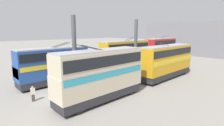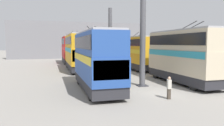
{
  "view_description": "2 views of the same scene",
  "coord_description": "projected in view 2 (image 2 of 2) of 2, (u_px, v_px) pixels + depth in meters",
  "views": [
    {
      "loc": [
        -7.33,
        -17.07,
        6.83
      ],
      "look_at": [
        8.95,
        0.11,
        2.5
      ],
      "focal_mm": 28.0,
      "sensor_mm": 36.0,
      "label": 1
    },
    {
      "loc": [
        -14.84,
        7.87,
        3.78
      ],
      "look_at": [
        8.66,
        1.22,
        1.62
      ],
      "focal_mm": 35.0,
      "sensor_mm": 36.0,
      "label": 2
    }
  ],
  "objects": [
    {
      "name": "bus_right_mid",
      "position": [
        77.0,
        50.0,
        30.85
      ],
      "size": [
        10.77,
        2.54,
        5.75
      ],
      "color": "black",
      "rests_on": "ground_plane"
    },
    {
      "name": "ground_plane",
      "position": [
        158.0,
        93.0,
        16.7
      ],
      "size": [
        240.0,
        240.0,
        0.0
      ],
      "primitive_type": "plane",
      "color": "gray"
    },
    {
      "name": "bus_left_far",
      "position": [
        134.0,
        51.0,
        32.72
      ],
      "size": [
        10.84,
        2.54,
        5.42
      ],
      "color": "black",
      "rests_on": "ground_plane"
    },
    {
      "name": "oil_drum",
      "position": [
        99.0,
        70.0,
        27.19
      ],
      "size": [
        0.55,
        0.55,
        0.9
      ],
      "color": "#424C56",
      "rests_on": "ground_plane"
    },
    {
      "name": "depot_back_wall",
      "position": [
        82.0,
        40.0,
        56.51
      ],
      "size": [
        0.5,
        36.0,
        9.36
      ],
      "color": "slate",
      "rests_on": "ground_plane"
    },
    {
      "name": "support_column_near",
      "position": [
        143.0,
        39.0,
        19.23
      ],
      "size": [
        0.9,
        0.9,
        8.57
      ],
      "color": "#4C4C51",
      "rests_on": "ground_plane"
    },
    {
      "name": "bus_right_far",
      "position": [
        69.0,
        48.0,
        42.46
      ],
      "size": [
        9.11,
        2.54,
        5.85
      ],
      "color": "black",
      "rests_on": "ground_plane"
    },
    {
      "name": "person_by_right_row",
      "position": [
        116.0,
        76.0,
        19.09
      ],
      "size": [
        0.37,
        0.48,
        1.78
      ],
      "rotation": [
        0.0,
        0.0,
        5.94
      ],
      "color": "#384251",
      "rests_on": "ground_plane"
    },
    {
      "name": "bus_right_near",
      "position": [
        96.0,
        57.0,
        17.68
      ],
      "size": [
        9.19,
        2.54,
        5.38
      ],
      "color": "black",
      "rests_on": "ground_plane"
    },
    {
      "name": "support_column_far",
      "position": [
        110.0,
        41.0,
        29.62
      ],
      "size": [
        0.9,
        0.9,
        8.57
      ],
      "color": "#4C4C51",
      "rests_on": "ground_plane"
    },
    {
      "name": "bus_left_near",
      "position": [
        183.0,
        53.0,
        20.75
      ],
      "size": [
        9.62,
        2.54,
        5.7
      ],
      "color": "black",
      "rests_on": "ground_plane"
    },
    {
      "name": "person_aisle_midway",
      "position": [
        126.0,
        69.0,
        24.68
      ],
      "size": [
        0.28,
        0.44,
        1.8
      ],
      "rotation": [
        0.0,
        0.0,
        3.04
      ],
      "color": "#2D2D33",
      "rests_on": "ground_plane"
    },
    {
      "name": "person_aisle_foreground",
      "position": [
        169.0,
        87.0,
        14.91
      ],
      "size": [
        0.47,
        0.35,
        1.55
      ],
      "rotation": [
        0.0,
        0.0,
        1.29
      ],
      "color": "#473D33",
      "rests_on": "ground_plane"
    }
  ]
}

